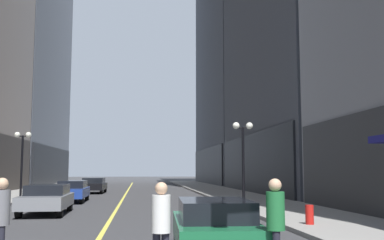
{
  "coord_description": "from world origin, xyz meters",
  "views": [
    {
      "loc": [
        1.17,
        -3.61,
        1.98
      ],
      "look_at": [
        4.77,
        28.31,
        5.5
      ],
      "focal_mm": 42.73,
      "sensor_mm": 36.0,
      "label": 1
    }
  ],
  "objects_px": {
    "car_blue": "(73,190)",
    "pedestrian_in_green_parka": "(276,220)",
    "street_lamp_left_far": "(22,150)",
    "street_lamp_right_mid": "(243,145)",
    "fire_hydrant_right": "(310,217)",
    "car_green": "(214,226)",
    "car_grey": "(47,198)",
    "car_black": "(94,185)",
    "pedestrian_in_grey_suit": "(1,216)",
    "pedestrian_in_white_shirt": "(161,223)"
  },
  "relations": [
    {
      "from": "car_blue",
      "to": "pedestrian_in_green_parka",
      "type": "bearing_deg",
      "value": -72.48
    },
    {
      "from": "pedestrian_in_green_parka",
      "to": "street_lamp_left_far",
      "type": "distance_m",
      "value": 24.44
    },
    {
      "from": "street_lamp_left_far",
      "to": "street_lamp_right_mid",
      "type": "xyz_separation_m",
      "value": [
        12.8,
        -7.48,
        0.0
      ]
    },
    {
      "from": "fire_hydrant_right",
      "to": "car_green",
      "type": "bearing_deg",
      "value": -130.31
    },
    {
      "from": "car_grey",
      "to": "street_lamp_right_mid",
      "type": "distance_m",
      "value": 9.86
    },
    {
      "from": "car_black",
      "to": "pedestrian_in_grey_suit",
      "type": "height_order",
      "value": "pedestrian_in_grey_suit"
    },
    {
      "from": "car_black",
      "to": "pedestrian_in_white_shirt",
      "type": "relative_size",
      "value": 2.44
    },
    {
      "from": "car_blue",
      "to": "car_black",
      "type": "xyz_separation_m",
      "value": [
        0.22,
        10.83,
        0.0
      ]
    },
    {
      "from": "fire_hydrant_right",
      "to": "street_lamp_right_mid",
      "type": "bearing_deg",
      "value": 93.67
    },
    {
      "from": "street_lamp_left_far",
      "to": "fire_hydrant_right",
      "type": "relative_size",
      "value": 5.54
    },
    {
      "from": "car_blue",
      "to": "street_lamp_right_mid",
      "type": "bearing_deg",
      "value": -34.11
    },
    {
      "from": "street_lamp_left_far",
      "to": "street_lamp_right_mid",
      "type": "bearing_deg",
      "value": -30.3
    },
    {
      "from": "car_green",
      "to": "car_black",
      "type": "xyz_separation_m",
      "value": [
        -5.63,
        29.77,
        0.0
      ]
    },
    {
      "from": "car_grey",
      "to": "car_blue",
      "type": "relative_size",
      "value": 0.98
    },
    {
      "from": "car_black",
      "to": "street_lamp_left_far",
      "type": "bearing_deg",
      "value": -110.41
    },
    {
      "from": "car_grey",
      "to": "street_lamp_left_far",
      "type": "relative_size",
      "value": 1.04
    },
    {
      "from": "car_black",
      "to": "street_lamp_right_mid",
      "type": "xyz_separation_m",
      "value": [
        9.18,
        -17.2,
        2.54
      ]
    },
    {
      "from": "pedestrian_in_white_shirt",
      "to": "fire_hydrant_right",
      "type": "bearing_deg",
      "value": 51.76
    },
    {
      "from": "car_green",
      "to": "fire_hydrant_right",
      "type": "xyz_separation_m",
      "value": [
        4.06,
        4.78,
        -0.32
      ]
    },
    {
      "from": "car_grey",
      "to": "pedestrian_in_white_shirt",
      "type": "distance_m",
      "value": 13.85
    },
    {
      "from": "street_lamp_left_far",
      "to": "pedestrian_in_grey_suit",
      "type": "bearing_deg",
      "value": -76.99
    },
    {
      "from": "pedestrian_in_grey_suit",
      "to": "fire_hydrant_right",
      "type": "distance_m",
      "value": 10.18
    },
    {
      "from": "car_green",
      "to": "car_black",
      "type": "relative_size",
      "value": 1.0
    },
    {
      "from": "street_lamp_left_far",
      "to": "fire_hydrant_right",
      "type": "bearing_deg",
      "value": -48.94
    },
    {
      "from": "car_green",
      "to": "street_lamp_right_mid",
      "type": "height_order",
      "value": "street_lamp_right_mid"
    },
    {
      "from": "car_grey",
      "to": "pedestrian_in_grey_suit",
      "type": "xyz_separation_m",
      "value": [
        1.43,
        -11.88,
        0.35
      ]
    },
    {
      "from": "street_lamp_right_mid",
      "to": "pedestrian_in_white_shirt",
      "type": "bearing_deg",
      "value": -108.4
    },
    {
      "from": "pedestrian_in_green_parka",
      "to": "pedestrian_in_white_shirt",
      "type": "distance_m",
      "value": 2.1
    },
    {
      "from": "car_black",
      "to": "street_lamp_right_mid",
      "type": "distance_m",
      "value": 19.66
    },
    {
      "from": "car_black",
      "to": "pedestrian_in_green_parka",
      "type": "relative_size",
      "value": 2.36
    },
    {
      "from": "street_lamp_right_mid",
      "to": "fire_hydrant_right",
      "type": "distance_m",
      "value": 8.31
    },
    {
      "from": "pedestrian_in_green_parka",
      "to": "fire_hydrant_right",
      "type": "distance_m",
      "value": 7.67
    },
    {
      "from": "pedestrian_in_grey_suit",
      "to": "street_lamp_right_mid",
      "type": "xyz_separation_m",
      "value": [
        7.98,
        13.38,
        2.18
      ]
    },
    {
      "from": "pedestrian_in_green_parka",
      "to": "car_blue",
      "type": "bearing_deg",
      "value": 107.52
    },
    {
      "from": "car_black",
      "to": "fire_hydrant_right",
      "type": "bearing_deg",
      "value": -68.82
    },
    {
      "from": "car_black",
      "to": "pedestrian_in_green_parka",
      "type": "bearing_deg",
      "value": -78.61
    },
    {
      "from": "pedestrian_in_green_parka",
      "to": "street_lamp_left_far",
      "type": "height_order",
      "value": "street_lamp_left_far"
    },
    {
      "from": "car_grey",
      "to": "car_blue",
      "type": "xyz_separation_m",
      "value": [
        0.01,
        7.87,
        -0.0
      ]
    },
    {
      "from": "car_green",
      "to": "street_lamp_left_far",
      "type": "xyz_separation_m",
      "value": [
        -9.24,
        20.05,
        2.54
      ]
    },
    {
      "from": "car_grey",
      "to": "fire_hydrant_right",
      "type": "height_order",
      "value": "car_grey"
    },
    {
      "from": "car_grey",
      "to": "car_black",
      "type": "relative_size",
      "value": 1.07
    },
    {
      "from": "car_black",
      "to": "fire_hydrant_right",
      "type": "height_order",
      "value": "car_black"
    },
    {
      "from": "pedestrian_in_green_parka",
      "to": "fire_hydrant_right",
      "type": "xyz_separation_m",
      "value": [
        3.25,
        6.91,
        -0.67
      ]
    },
    {
      "from": "pedestrian_in_grey_suit",
      "to": "pedestrian_in_green_parka",
      "type": "bearing_deg",
      "value": -14.17
    },
    {
      "from": "pedestrian_in_white_shirt",
      "to": "pedestrian_in_grey_suit",
      "type": "bearing_deg",
      "value": 159.13
    },
    {
      "from": "car_green",
      "to": "pedestrian_in_white_shirt",
      "type": "bearing_deg",
      "value": -122.8
    },
    {
      "from": "car_green",
      "to": "fire_hydrant_right",
      "type": "height_order",
      "value": "car_green"
    },
    {
      "from": "street_lamp_left_far",
      "to": "car_grey",
      "type": "bearing_deg",
      "value": -69.31
    },
    {
      "from": "car_black",
      "to": "car_blue",
      "type": "bearing_deg",
      "value": -91.17
    },
    {
      "from": "car_grey",
      "to": "pedestrian_in_white_shirt",
      "type": "xyz_separation_m",
      "value": [
        4.56,
        -13.08,
        0.31
      ]
    }
  ]
}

